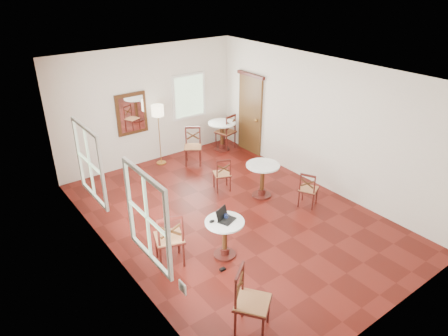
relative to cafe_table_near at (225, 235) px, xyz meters
name	(u,v)px	position (x,y,z in m)	size (l,w,h in m)	color
ground	(233,216)	(0.91, 0.94, -0.45)	(7.00, 7.00, 0.00)	#5C150F
room_shell	(222,128)	(0.85, 1.21, 1.44)	(5.02, 7.02, 3.01)	silver
cafe_table_near	(225,235)	(0.00, 0.00, 0.00)	(0.69, 0.69, 0.73)	#491712
cafe_table_mid	(262,177)	(1.96, 1.21, 0.03)	(0.75, 0.75, 0.79)	#491712
cafe_table_back	(222,133)	(2.79, 3.85, 0.05)	(0.77, 0.77, 0.82)	#491712
chair_near_a	(169,238)	(-0.88, 0.40, 0.07)	(0.61, 0.61, 1.05)	#491712
chair_near_b	(251,302)	(-0.71, -1.55, 0.06)	(0.67, 0.67, 1.03)	#491712
chair_mid_a	(222,174)	(1.42, 1.98, -0.05)	(0.49, 0.49, 0.82)	#491712
chair_mid_b	(308,189)	(2.47, 0.30, -0.05)	(0.50, 0.50, 0.82)	#491712
chair_back_a	(226,132)	(2.95, 3.85, 0.05)	(0.57, 0.57, 1.02)	#491712
chair_back_b	(193,146)	(1.66, 3.59, 0.03)	(0.62, 0.62, 0.97)	#491712
floor_lamp	(158,115)	(0.98, 4.09, 0.90)	(0.31, 0.31, 1.59)	#BF8C3F
laptop	(225,217)	(0.03, 0.04, 0.33)	(0.36, 0.33, 0.21)	black
mouse	(212,221)	(-0.19, 0.11, 0.30)	(0.10, 0.07, 0.04)	black
navy_mug	(226,216)	(0.08, 0.05, 0.32)	(0.11, 0.07, 0.09)	#0F1533
water_glass	(227,218)	(0.05, 0.00, 0.33)	(0.06, 0.06, 0.10)	white
power_adapter	(222,269)	(-0.27, -0.30, -0.43)	(0.10, 0.06, 0.04)	black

